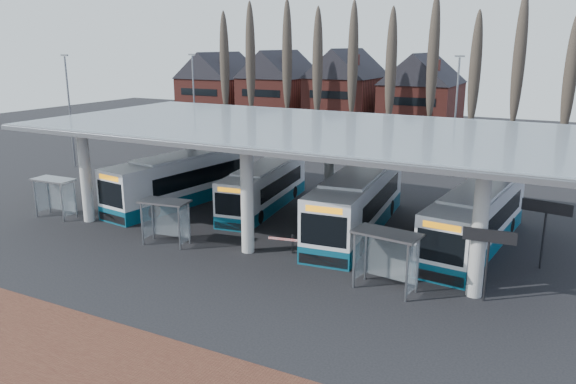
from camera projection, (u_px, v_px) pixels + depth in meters
The scene contains 17 objects.
ground at pixel (223, 267), 28.72m from camera, with size 140.00×140.00×0.00m, color black.
station_canopy at pixel (294, 135), 34.12m from camera, with size 32.00×16.00×6.34m.
poplar_row at pixel (410, 68), 54.74m from camera, with size 45.10×1.10×14.50m.
townhouse_row at pixel (312, 85), 71.96m from camera, with size 36.80×10.30×12.25m.
lamp_post_a at pixel (194, 105), 54.28m from camera, with size 0.80×0.16×10.17m.
lamp_post_b at pixel (455, 115), 46.93m from camera, with size 0.80×0.16×10.17m.
lamp_post_d at pixel (70, 109), 51.01m from camera, with size 0.80×0.16×10.17m.
bus_0 at pixel (185, 179), 40.22m from camera, with size 4.44×12.91×3.52m.
bus_1 at pixel (265, 187), 38.86m from camera, with size 3.81×11.14×3.04m.
bus_2 at pixel (358, 203), 34.07m from camera, with size 4.08×13.26×3.63m.
bus_3 at pixel (476, 219), 31.21m from camera, with size 3.78×12.42×3.40m.
shelter_0 at pixel (56, 189), 36.69m from camera, with size 2.85×1.53×2.59m.
shelter_1 at pixel (166, 212), 31.66m from camera, with size 2.95×1.78×2.58m.
shelter_2 at pixel (388, 247), 25.64m from camera, with size 3.20×1.88×2.82m.
info_sign_0 at pixel (489, 242), 24.22m from camera, with size 2.23×0.30×3.32m.
info_sign_1 at pixel (546, 213), 27.78m from camera, with size 2.37×0.50×3.54m.
barrier at pixel (289, 241), 30.06m from camera, with size 2.17×0.80×1.10m.
Camera 1 is at (15.40, -22.17, 11.04)m, focal length 35.00 mm.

